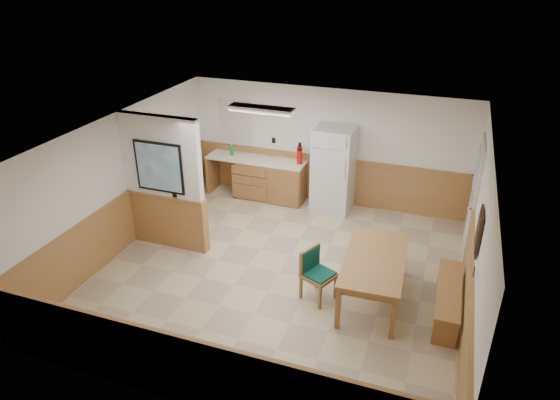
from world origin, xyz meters
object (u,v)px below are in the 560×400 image
at_px(dining_bench, 449,294).
at_px(fire_extinguisher, 300,155).
at_px(refrigerator, 333,170).
at_px(soap_bottle, 232,151).
at_px(dining_chair, 314,270).
at_px(dining_table, 375,263).

distance_m(dining_bench, fire_extinguisher, 4.41).
distance_m(refrigerator, soap_bottle, 2.32).
relative_size(dining_chair, soap_bottle, 3.78).
relative_size(dining_chair, fire_extinguisher, 1.82).
distance_m(dining_bench, soap_bottle, 5.63).
bearing_deg(refrigerator, dining_chair, -78.71).
height_order(dining_chair, fire_extinguisher, fire_extinguisher).
height_order(dining_table, dining_chair, dining_chair).
xyz_separation_m(refrigerator, dining_table, (1.37, -2.80, -0.24)).
xyz_separation_m(refrigerator, fire_extinguisher, (-0.76, 0.09, 0.20)).
bearing_deg(soap_bottle, refrigerator, -1.40).
distance_m(refrigerator, dining_bench, 3.77).
bearing_deg(fire_extinguisher, dining_bench, -26.25).
bearing_deg(refrigerator, fire_extinguisher, 175.41).
height_order(refrigerator, soap_bottle, refrigerator).
relative_size(refrigerator, dining_table, 0.98).
bearing_deg(dining_bench, dining_table, -178.78).
bearing_deg(dining_bench, soap_bottle, 149.23).
bearing_deg(dining_chair, dining_bench, 31.74).
bearing_deg(dining_chair, soap_bottle, 156.17).
distance_m(refrigerator, dining_chair, 3.11).
relative_size(refrigerator, soap_bottle, 8.03).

